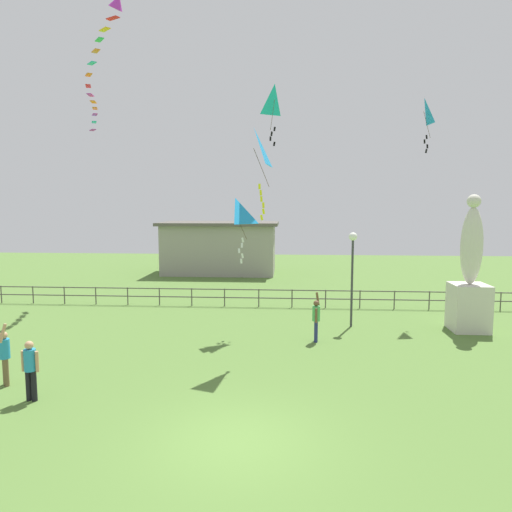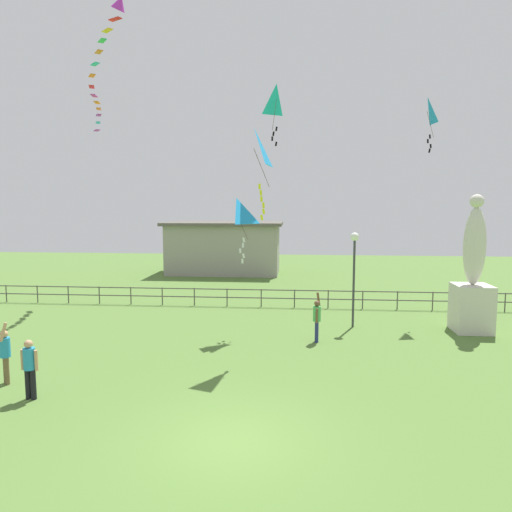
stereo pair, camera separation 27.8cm
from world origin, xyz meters
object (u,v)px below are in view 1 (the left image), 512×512
at_px(person_2, 30,367).
at_px(person_4, 5,354).
at_px(kite_1, 424,113).
at_px(streamer_kite, 112,23).
at_px(kite_0, 275,101).
at_px(statue_monument, 470,285).
at_px(person_0, 316,317).
at_px(lamppost, 353,258).
at_px(kite_3, 254,151).
at_px(kite_2, 236,215).

xyz_separation_m(person_2, person_4, (-1.36, 0.99, -0.00)).
distance_m(kite_1, streamer_kite, 14.79).
xyz_separation_m(person_2, streamer_kite, (-0.71, 8.79, 12.22)).
relative_size(kite_0, kite_1, 1.03).
height_order(person_2, kite_0, kite_0).
relative_size(statue_monument, person_4, 3.01).
bearing_deg(kite_1, person_0, -134.69).
relative_size(lamppost, person_0, 2.15).
bearing_deg(streamer_kite, kite_3, -31.32).
relative_size(statue_monument, streamer_kite, 0.82).
relative_size(lamppost, person_4, 2.17).
distance_m(statue_monument, person_0, 6.97).
relative_size(kite_1, kite_2, 0.98).
distance_m(person_2, kite_3, 9.80).
bearing_deg(person_0, person_2, -143.03).
xyz_separation_m(lamppost, person_4, (-11.13, -7.47, -2.09)).
relative_size(person_4, kite_2, 0.73).
bearing_deg(kite_1, person_2, -139.47).
relative_size(person_0, kite_1, 0.75).
relative_size(person_2, kite_2, 0.64).
relative_size(statue_monument, lamppost, 1.39).
height_order(lamppost, person_4, lamppost).
bearing_deg(kite_1, statue_monument, -68.98).
bearing_deg(kite_1, kite_3, -139.20).
height_order(kite_2, kite_3, kite_3).
bearing_deg(kite_1, kite_2, -155.14).
bearing_deg(lamppost, statue_monument, -3.36).
xyz_separation_m(lamppost, person_0, (-1.68, -2.37, -2.08)).
height_order(person_2, person_4, person_4).
bearing_deg(person_4, lamppost, 33.87).
xyz_separation_m(kite_0, kite_3, (-0.59, -4.48, -2.65)).
bearing_deg(person_4, person_2, -36.19).
distance_m(lamppost, kite_3, 6.84).
distance_m(kite_0, kite_1, 7.39).
bearing_deg(person_2, statue_monument, 29.15).
xyz_separation_m(kite_1, kite_2, (-8.62, -3.99, -4.77)).
bearing_deg(person_4, statue_monument, 24.16).
height_order(kite_0, kite_1, kite_0).
bearing_deg(person_0, person_4, -151.65).
relative_size(person_0, person_2, 1.15).
distance_m(kite_0, kite_2, 5.53).
distance_m(person_4, kite_0, 14.44).
xyz_separation_m(person_2, kite_3, (5.75, 4.86, 6.27)).
bearing_deg(streamer_kite, kite_1, 10.73).
bearing_deg(lamppost, person_2, -139.10).
xyz_separation_m(person_4, streamer_kite, (0.65, 7.79, 12.23)).
relative_size(lamppost, kite_3, 1.29).
height_order(person_2, kite_3, kite_3).
distance_m(statue_monument, kite_0, 11.54).
relative_size(kite_0, kite_2, 1.01).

